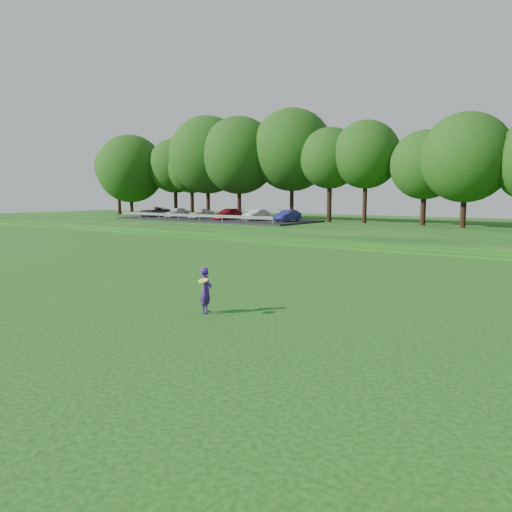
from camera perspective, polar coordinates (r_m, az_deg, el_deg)
The scene contains 6 objects.
ground at distance 17.96m, azimuth -15.45°, elevation -4.90°, with size 140.00×140.00×0.00m, color #0B3B0E.
berm at distance 47.09m, azimuth 18.84°, elevation 2.66°, with size 130.00×30.00×0.60m, color #0B3B0E.
walking_path at distance 34.03m, azimuth 11.82°, elevation 0.84°, with size 130.00×1.60×0.04m, color gray.
treeline at distance 51.00m, azimuth 20.55°, elevation 11.69°, with size 104.00×7.00×15.00m, color #14430F, non-canonical shape.
parking_lot at distance 58.21m, azimuth -5.31°, elevation 4.55°, with size 24.00×9.00×1.38m.
woman at distance 15.41m, azimuth -5.74°, elevation -3.91°, with size 0.66×0.86×1.43m.
Camera 1 is at (13.79, -10.90, 3.67)m, focal length 35.00 mm.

